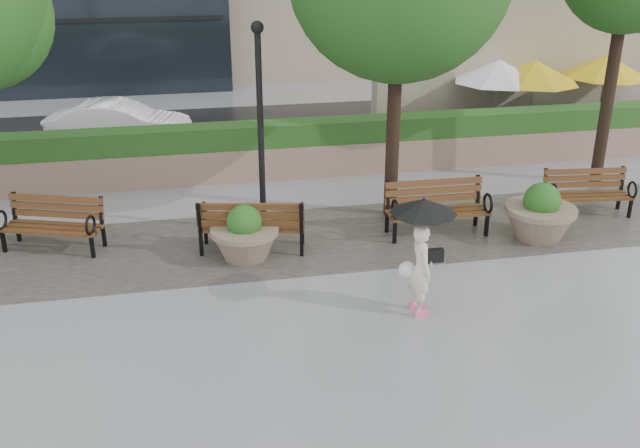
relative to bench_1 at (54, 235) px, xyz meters
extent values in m
plane|color=gray|center=(3.61, -3.52, -0.30)|extent=(100.00, 100.00, 0.00)
cube|color=#383330|center=(3.61, -0.52, -0.29)|extent=(28.00, 3.20, 0.01)
cube|color=#936D5F|center=(3.61, 3.48, 0.10)|extent=(24.00, 0.80, 0.80)
cube|color=#1D501A|center=(3.61, 3.48, 0.78)|extent=(24.00, 0.75, 0.55)
cube|color=tan|center=(13.11, 6.48, 1.70)|extent=(10.00, 0.60, 4.00)
cube|color=#1D501A|center=(12.61, 4.28, 0.15)|extent=(8.00, 0.50, 0.90)
cube|color=black|center=(3.61, 7.48, -0.30)|extent=(40.00, 7.00, 0.00)
cube|color=#5A321A|center=(-0.01, -0.04, 0.16)|extent=(1.95, 1.16, 0.05)
cube|color=#5A321A|center=(0.08, 0.24, 0.48)|extent=(1.81, 0.75, 0.44)
cube|color=black|center=(0.00, -0.01, -0.06)|extent=(1.99, 1.26, 0.48)
torus|color=black|center=(-0.91, 0.08, 0.35)|extent=(0.18, 0.38, 0.38)
torus|color=black|center=(0.76, -0.51, 0.35)|extent=(0.18, 0.38, 0.38)
cube|color=#5A321A|center=(3.72, -0.76, 0.19)|extent=(2.07, 1.00, 0.06)
cube|color=#5A321A|center=(3.65, -1.06, 0.53)|extent=(1.97, 0.55, 0.47)
cube|color=black|center=(3.71, -0.79, -0.04)|extent=(2.09, 1.10, 0.51)
torus|color=black|center=(4.67, -0.76, 0.39)|extent=(0.14, 0.41, 0.41)
torus|color=black|center=(2.84, -0.37, 0.39)|extent=(0.14, 0.41, 0.41)
cube|color=#5A321A|center=(7.39, -0.83, 0.19)|extent=(2.02, 0.64, 0.06)
cube|color=#5A321A|center=(7.40, -0.51, 0.54)|extent=(2.01, 0.17, 0.47)
cube|color=black|center=(7.39, -0.79, -0.04)|extent=(2.02, 0.75, 0.51)
torus|color=black|center=(6.44, -1.01, 0.39)|extent=(0.06, 0.41, 0.41)
torus|color=black|center=(8.34, -1.04, 0.39)|extent=(0.06, 0.41, 0.41)
cube|color=#5A321A|center=(10.89, -0.47, 0.14)|extent=(1.85, 0.74, 0.05)
cube|color=#5A321A|center=(10.92, -0.19, 0.45)|extent=(1.80, 0.33, 0.42)
cube|color=black|center=(10.89, -0.44, -0.07)|extent=(1.86, 0.84, 0.46)
torus|color=black|center=(10.02, -0.55, 0.32)|extent=(0.09, 0.37, 0.37)
torus|color=black|center=(11.72, -0.75, 0.32)|extent=(0.09, 0.37, 0.37)
cylinder|color=#7F6B56|center=(3.53, -1.13, 0.26)|extent=(1.26, 1.26, 0.10)
sphere|color=#154A16|center=(3.53, -1.13, 0.43)|extent=(0.65, 0.65, 0.65)
cylinder|color=#7F6B56|center=(9.31, -1.38, 0.31)|extent=(1.38, 1.38, 0.11)
sphere|color=#154A16|center=(9.31, -1.38, 0.50)|extent=(0.71, 0.71, 0.71)
cylinder|color=black|center=(4.02, 0.02, 1.70)|extent=(0.12, 0.12, 3.99)
cylinder|color=black|center=(4.02, 0.02, -0.15)|extent=(0.28, 0.28, 0.30)
sphere|color=black|center=(4.02, 0.02, 3.74)|extent=(0.24, 0.24, 0.24)
cylinder|color=black|center=(6.80, 0.44, 2.05)|extent=(0.28, 0.28, 4.69)
cylinder|color=black|center=(12.29, 1.45, 2.01)|extent=(0.28, 0.28, 4.62)
cylinder|color=black|center=(11.34, 5.31, -0.25)|extent=(0.40, 0.40, 0.10)
cylinder|color=#99999E|center=(11.34, 5.31, 0.80)|extent=(0.06, 0.06, 2.20)
cone|color=white|center=(11.34, 5.31, 1.70)|extent=(2.50, 2.50, 0.60)
cylinder|color=black|center=(12.28, 5.01, -0.25)|extent=(0.40, 0.40, 0.10)
cylinder|color=#99999E|center=(12.28, 5.01, 0.80)|extent=(0.06, 0.06, 2.20)
cone|color=gold|center=(12.28, 5.01, 1.70)|extent=(2.50, 2.50, 0.60)
cylinder|color=black|center=(14.70, 5.38, -0.25)|extent=(0.40, 0.40, 0.10)
cylinder|color=#99999E|center=(14.70, 5.38, 0.80)|extent=(0.06, 0.06, 2.20)
cone|color=gold|center=(14.70, 5.38, 1.70)|extent=(2.50, 2.50, 0.60)
imported|color=white|center=(0.91, 6.82, 0.35)|extent=(4.09, 2.06, 1.29)
imported|color=#F0E2C9|center=(6.04, -3.68, 0.50)|extent=(0.40, 0.58, 1.60)
cube|color=#F2598C|center=(6.04, -3.56, -0.26)|extent=(0.10, 0.22, 0.08)
cube|color=#F2598C|center=(6.04, -3.82, -0.26)|extent=(0.10, 0.22, 0.08)
cube|color=black|center=(6.26, -3.63, 0.65)|extent=(0.10, 0.30, 0.22)
sphere|color=white|center=(5.89, -3.46, 0.35)|extent=(0.28, 0.28, 0.28)
cylinder|color=black|center=(6.04, -3.63, 1.10)|extent=(0.02, 0.02, 0.85)
cone|color=black|center=(6.04, -3.63, 1.50)|extent=(1.04, 1.04, 0.22)
camera|label=1|loc=(2.47, -13.18, 5.43)|focal=40.00mm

